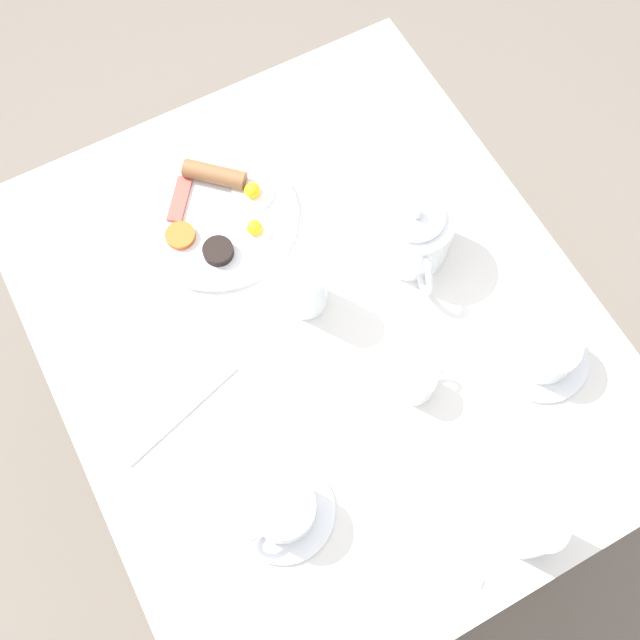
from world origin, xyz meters
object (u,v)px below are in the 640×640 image
object	(u,v)px
teacup_with_saucer_left	(283,509)
creamer_jug	(417,383)
water_glass_short	(303,288)
fork_by_plate	(426,556)
knife_by_plate	(182,414)
breakfast_plate	(219,214)
teapot_near	(413,234)
water_glass_tall	(534,531)
teacup_with_saucer_right	(545,351)

from	to	relation	value
teacup_with_saucer_left	creamer_jug	world-z (taller)	teacup_with_saucer_left
water_glass_short	fork_by_plate	bearing A→B (deg)	-94.14
knife_by_plate	breakfast_plate	bearing A→B (deg)	55.11
breakfast_plate	teapot_near	size ratio (longest dim) A/B	1.31
breakfast_plate	teapot_near	bearing A→B (deg)	-38.93
breakfast_plate	water_glass_short	xyz separation A→B (m)	(0.05, -0.20, 0.04)
water_glass_tall	knife_by_plate	distance (m)	0.52
teapot_near	water_glass_short	distance (m)	0.19
breakfast_plate	knife_by_plate	bearing A→B (deg)	-124.89
teacup_with_saucer_right	fork_by_plate	bearing A→B (deg)	-151.60
creamer_jug	water_glass_tall	bearing A→B (deg)	-84.74
water_glass_tall	fork_by_plate	world-z (taller)	water_glass_tall
water_glass_short	creamer_jug	world-z (taller)	water_glass_short
teapot_near	creamer_jug	size ratio (longest dim) A/B	2.68
water_glass_short	teapot_near	bearing A→B (deg)	0.80
water_glass_short	teacup_with_saucer_left	bearing A→B (deg)	-122.85
fork_by_plate	water_glass_tall	bearing A→B (deg)	-16.92
teapot_near	creamer_jug	world-z (taller)	teapot_near
breakfast_plate	fork_by_plate	size ratio (longest dim) A/B	1.88
water_glass_tall	teacup_with_saucer_left	bearing A→B (deg)	146.24
teapot_near	teacup_with_saucer_right	world-z (taller)	teapot_near
creamer_jug	fork_by_plate	bearing A→B (deg)	-117.69
teacup_with_saucer_left	fork_by_plate	distance (m)	0.21
water_glass_short	teacup_with_saucer_right	bearing A→B (deg)	-42.62
breakfast_plate	fork_by_plate	xyz separation A→B (m)	(0.02, -0.62, -0.01)
teacup_with_saucer_right	creamer_jug	world-z (taller)	teacup_with_saucer_right
teapot_near	water_glass_tall	bearing A→B (deg)	-174.72
breakfast_plate	teapot_near	distance (m)	0.32
breakfast_plate	knife_by_plate	distance (m)	0.33
breakfast_plate	knife_by_plate	size ratio (longest dim) A/B	1.30
teacup_with_saucer_left	water_glass_tall	world-z (taller)	water_glass_tall
teacup_with_saucer_left	creamer_jug	distance (m)	0.26
water_glass_tall	fork_by_plate	size ratio (longest dim) A/B	0.73
fork_by_plate	knife_by_plate	bearing A→B (deg)	121.63
fork_by_plate	breakfast_plate	bearing A→B (deg)	91.85
breakfast_plate	teacup_with_saucer_left	bearing A→B (deg)	-104.84
fork_by_plate	knife_by_plate	size ratio (longest dim) A/B	0.69
water_glass_tall	fork_by_plate	bearing A→B (deg)	163.08
teacup_with_saucer_left	knife_by_plate	xyz separation A→B (m)	(-0.07, 0.20, -0.03)
teacup_with_saucer_right	creamer_jug	xyz separation A→B (m)	(-0.19, 0.05, -0.00)
teapot_near	creamer_jug	distance (m)	0.24
creamer_jug	teacup_with_saucer_right	bearing A→B (deg)	-14.17
water_glass_short	fork_by_plate	world-z (taller)	water_glass_short
water_glass_tall	water_glass_short	xyz separation A→B (m)	(-0.10, 0.46, 0.00)
water_glass_tall	teapot_near	bearing A→B (deg)	79.01
teacup_with_saucer_left	teacup_with_saucer_right	distance (m)	0.45
teapot_near	teacup_with_saucer_right	xyz separation A→B (m)	(0.08, -0.25, -0.02)
water_glass_short	creamer_jug	bearing A→B (deg)	-68.15
water_glass_short	breakfast_plate	bearing A→B (deg)	104.04
water_glass_tall	water_glass_short	distance (m)	0.47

